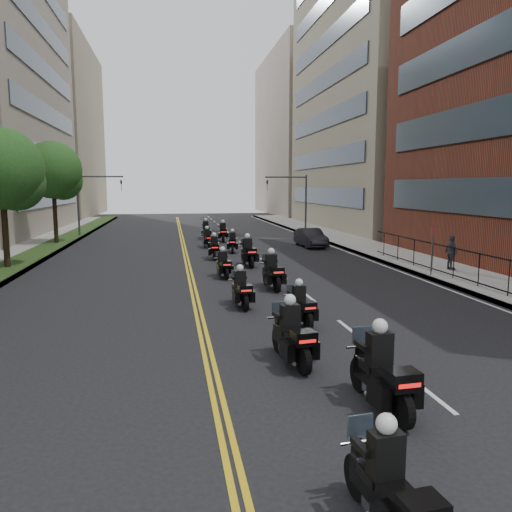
{
  "coord_description": "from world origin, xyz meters",
  "views": [
    {
      "loc": [
        -2.36,
        -4.73,
        4.55
      ],
      "look_at": [
        1.11,
        15.59,
        1.66
      ],
      "focal_mm": 35.0,
      "sensor_mm": 36.0,
      "label": 1
    }
  ],
  "objects_px": {
    "motorcycle_8": "(214,249)",
    "motorcycle_9": "(232,243)",
    "motorcycle_3": "(300,307)",
    "motorcycle_1": "(382,375)",
    "motorcycle_7": "(248,253)",
    "motorcycle_11": "(223,233)",
    "motorcycle_4": "(241,290)",
    "motorcycle_0": "(390,491)",
    "pedestrian_c": "(451,253)",
    "motorcycle_2": "(292,337)",
    "parked_sedan": "(311,238)",
    "motorcycle_6": "(223,265)",
    "motorcycle_10": "(207,239)",
    "motorcycle_12": "(206,231)",
    "motorcycle_5": "(272,273)"
  },
  "relations": [
    {
      "from": "motorcycle_3",
      "to": "motorcycle_12",
      "type": "bearing_deg",
      "value": 84.94
    },
    {
      "from": "motorcycle_7",
      "to": "motorcycle_8",
      "type": "height_order",
      "value": "motorcycle_7"
    },
    {
      "from": "motorcycle_8",
      "to": "motorcycle_12",
      "type": "distance_m",
      "value": 12.38
    },
    {
      "from": "motorcycle_2",
      "to": "motorcycle_4",
      "type": "xyz_separation_m",
      "value": [
        -0.43,
        6.33,
        -0.08
      ]
    },
    {
      "from": "motorcycle_1",
      "to": "parked_sedan",
      "type": "distance_m",
      "value": 27.74
    },
    {
      "from": "motorcycle_8",
      "to": "motorcycle_9",
      "type": "xyz_separation_m",
      "value": [
        1.51,
        2.95,
        -0.02
      ]
    },
    {
      "from": "pedestrian_c",
      "to": "motorcycle_0",
      "type": "bearing_deg",
      "value": 148.12
    },
    {
      "from": "motorcycle_12",
      "to": "motorcycle_9",
      "type": "bearing_deg",
      "value": -82.09
    },
    {
      "from": "parked_sedan",
      "to": "pedestrian_c",
      "type": "distance_m",
      "value": 12.89
    },
    {
      "from": "motorcycle_0",
      "to": "motorcycle_12",
      "type": "distance_m",
      "value": 37.9
    },
    {
      "from": "motorcycle_0",
      "to": "motorcycle_7",
      "type": "relative_size",
      "value": 0.88
    },
    {
      "from": "motorcycle_4",
      "to": "motorcycle_1",
      "type": "bearing_deg",
      "value": -85.31
    },
    {
      "from": "motorcycle_12",
      "to": "motorcycle_1",
      "type": "bearing_deg",
      "value": -87.3
    },
    {
      "from": "motorcycle_10",
      "to": "parked_sedan",
      "type": "relative_size",
      "value": 0.51
    },
    {
      "from": "motorcycle_4",
      "to": "motorcycle_9",
      "type": "distance_m",
      "value": 15.76
    },
    {
      "from": "motorcycle_8",
      "to": "motorcycle_10",
      "type": "relative_size",
      "value": 1.03
    },
    {
      "from": "motorcycle_1",
      "to": "motorcycle_8",
      "type": "distance_m",
      "value": 22.02
    },
    {
      "from": "motorcycle_1",
      "to": "parked_sedan",
      "type": "relative_size",
      "value": 0.6
    },
    {
      "from": "motorcycle_5",
      "to": "motorcycle_8",
      "type": "height_order",
      "value": "motorcycle_5"
    },
    {
      "from": "motorcycle_5",
      "to": "motorcycle_7",
      "type": "relative_size",
      "value": 0.97
    },
    {
      "from": "motorcycle_1",
      "to": "motorcycle_9",
      "type": "relative_size",
      "value": 1.16
    },
    {
      "from": "motorcycle_4",
      "to": "motorcycle_11",
      "type": "xyz_separation_m",
      "value": [
        1.66,
        22.51,
        0.08
      ]
    },
    {
      "from": "motorcycle_3",
      "to": "motorcycle_9",
      "type": "bearing_deg",
      "value": 82.48
    },
    {
      "from": "motorcycle_1",
      "to": "motorcycle_6",
      "type": "bearing_deg",
      "value": 92.01
    },
    {
      "from": "motorcycle_3",
      "to": "motorcycle_9",
      "type": "height_order",
      "value": "motorcycle_9"
    },
    {
      "from": "motorcycle_1",
      "to": "motorcycle_10",
      "type": "height_order",
      "value": "motorcycle_1"
    },
    {
      "from": "motorcycle_11",
      "to": "motorcycle_4",
      "type": "bearing_deg",
      "value": -90.81
    },
    {
      "from": "pedestrian_c",
      "to": "motorcycle_11",
      "type": "bearing_deg",
      "value": 32.43
    },
    {
      "from": "motorcycle_4",
      "to": "pedestrian_c",
      "type": "relative_size",
      "value": 1.18
    },
    {
      "from": "motorcycle_0",
      "to": "pedestrian_c",
      "type": "bearing_deg",
      "value": 51.29
    },
    {
      "from": "motorcycle_0",
      "to": "motorcycle_8",
      "type": "relative_size",
      "value": 0.99
    },
    {
      "from": "motorcycle_2",
      "to": "parked_sedan",
      "type": "distance_m",
      "value": 25.22
    },
    {
      "from": "motorcycle_9",
      "to": "parked_sedan",
      "type": "distance_m",
      "value": 6.55
    },
    {
      "from": "motorcycle_2",
      "to": "motorcycle_4",
      "type": "bearing_deg",
      "value": 85.99
    },
    {
      "from": "motorcycle_6",
      "to": "motorcycle_8",
      "type": "distance_m",
      "value": 6.53
    },
    {
      "from": "motorcycle_4",
      "to": "motorcycle_12",
      "type": "relative_size",
      "value": 0.9
    },
    {
      "from": "motorcycle_7",
      "to": "motorcycle_11",
      "type": "bearing_deg",
      "value": 86.35
    },
    {
      "from": "motorcycle_6",
      "to": "motorcycle_8",
      "type": "xyz_separation_m",
      "value": [
        0.12,
        6.53,
        0.04
      ]
    },
    {
      "from": "motorcycle_2",
      "to": "motorcycle_10",
      "type": "xyz_separation_m",
      "value": [
        -0.34,
        25.07,
        -0.08
      ]
    },
    {
      "from": "pedestrian_c",
      "to": "motorcycle_4",
      "type": "bearing_deg",
      "value": 115.98
    },
    {
      "from": "motorcycle_11",
      "to": "pedestrian_c",
      "type": "bearing_deg",
      "value": -55.1
    },
    {
      "from": "motorcycle_7",
      "to": "motorcycle_10",
      "type": "bearing_deg",
      "value": 96.2
    },
    {
      "from": "motorcycle_5",
      "to": "motorcycle_10",
      "type": "xyz_separation_m",
      "value": [
        -1.74,
        15.68,
        -0.08
      ]
    },
    {
      "from": "motorcycle_1",
      "to": "motorcycle_2",
      "type": "relative_size",
      "value": 1.04
    },
    {
      "from": "motorcycle_4",
      "to": "pedestrian_c",
      "type": "distance_m",
      "value": 13.27
    },
    {
      "from": "motorcycle_1",
      "to": "motorcycle_11",
      "type": "xyz_separation_m",
      "value": [
        0.06,
        31.76,
        -0.03
      ]
    },
    {
      "from": "motorcycle_3",
      "to": "motorcycle_9",
      "type": "distance_m",
      "value": 18.51
    },
    {
      "from": "motorcycle_2",
      "to": "parked_sedan",
      "type": "xyz_separation_m",
      "value": [
        7.37,
        24.12,
        -0.01
      ]
    },
    {
      "from": "motorcycle_1",
      "to": "motorcycle_7",
      "type": "xyz_separation_m",
      "value": [
        0.15,
        18.82,
        -0.01
      ]
    },
    {
      "from": "motorcycle_2",
      "to": "motorcycle_10",
      "type": "distance_m",
      "value": 25.07
    }
  ]
}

